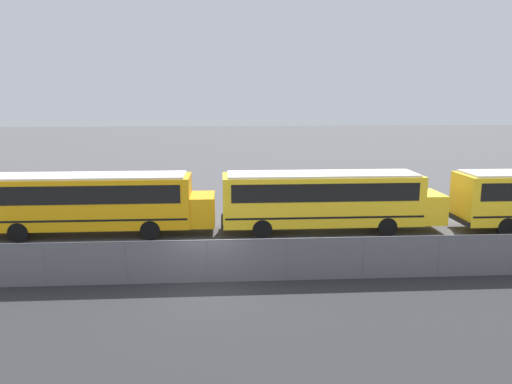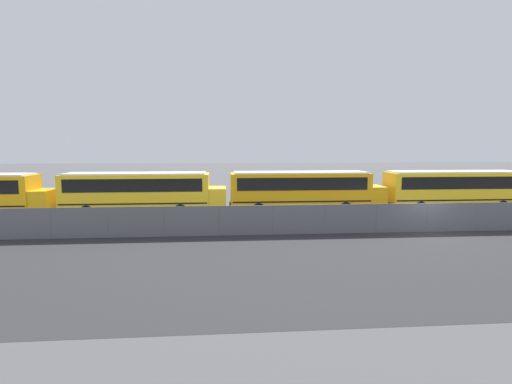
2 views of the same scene
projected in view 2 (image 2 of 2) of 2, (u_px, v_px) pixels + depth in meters
ground_plane at (426, 232)px, 23.64m from camera, size 200.00×200.00×0.00m
road_strip at (495, 260)px, 17.70m from camera, size 144.07×12.00×0.01m
fence at (427, 217)px, 23.54m from camera, size 110.14×0.07×1.72m
school_bus_2 at (141, 190)px, 28.90m from camera, size 11.71×2.61×3.16m
school_bus_3 at (303, 189)px, 30.04m from camera, size 11.71×2.61×3.16m
school_bus_4 at (457, 187)px, 30.86m from camera, size 11.71×2.61×3.16m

